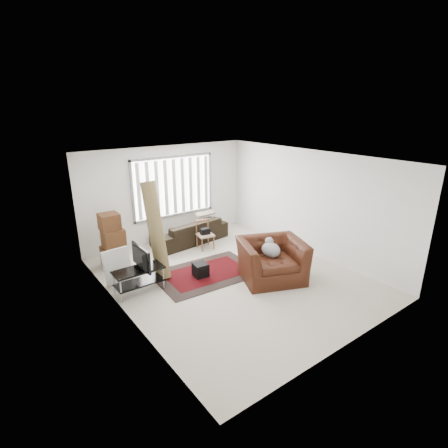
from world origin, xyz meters
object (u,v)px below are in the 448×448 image
(tv_stand, at_px, (139,275))
(armchair, at_px, (272,257))
(side_chair, at_px, (205,233))
(sofa, at_px, (190,228))
(moving_boxes, at_px, (113,242))

(tv_stand, bearing_deg, armchair, -24.73)
(side_chair, height_order, armchair, armchair)
(tv_stand, height_order, sofa, sofa)
(tv_stand, xyz_separation_m, armchair, (2.63, -1.21, 0.14))
(tv_stand, distance_m, moving_boxes, 1.58)
(moving_boxes, distance_m, side_chair, 2.43)
(armchair, bearing_deg, sofa, 118.48)
(sofa, height_order, armchair, armchair)
(moving_boxes, bearing_deg, armchair, -46.81)
(armchair, bearing_deg, side_chair, 118.03)
(side_chair, bearing_deg, moving_boxes, 179.16)
(tv_stand, bearing_deg, moving_boxes, 88.89)
(tv_stand, distance_m, side_chair, 2.68)
(sofa, relative_size, side_chair, 2.83)
(side_chair, bearing_deg, armchair, -76.02)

